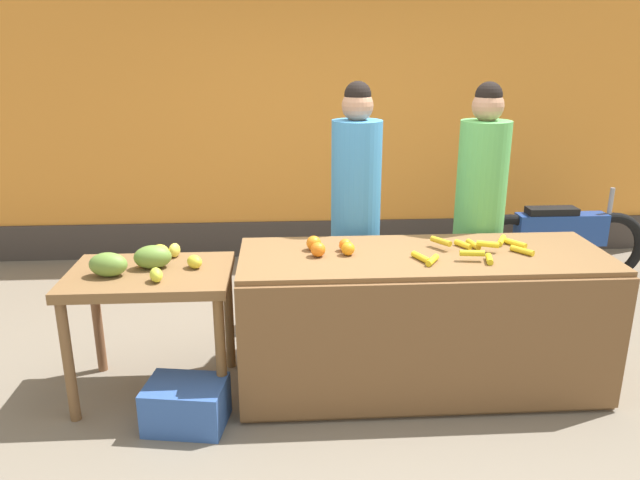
% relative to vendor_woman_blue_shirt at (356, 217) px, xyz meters
% --- Properties ---
extents(ground_plane, '(24.00, 24.00, 0.00)m').
position_rel_vendor_woman_blue_shirt_xyz_m(ground_plane, '(-0.03, -0.63, -0.93)').
color(ground_plane, '#756B5B').
extents(market_wall_back, '(7.10, 0.23, 2.96)m').
position_rel_vendor_woman_blue_shirt_xyz_m(market_wall_back, '(-0.03, 2.02, 0.52)').
color(market_wall_back, orange).
rests_on(market_wall_back, ground).
extents(fruit_stall_counter, '(2.21, 0.80, 0.87)m').
position_rel_vendor_woman_blue_shirt_xyz_m(fruit_stall_counter, '(0.34, -0.65, -0.49)').
color(fruit_stall_counter, brown).
rests_on(fruit_stall_counter, ground).
extents(side_table_wooden, '(0.95, 0.66, 0.80)m').
position_rel_vendor_woman_blue_shirt_xyz_m(side_table_wooden, '(-1.29, -0.63, -0.25)').
color(side_table_wooden, brown).
rests_on(side_table_wooden, ground).
extents(banana_bunch_pile, '(0.75, 0.48, 0.07)m').
position_rel_vendor_woman_blue_shirt_xyz_m(banana_bunch_pile, '(0.64, -0.64, -0.03)').
color(banana_bunch_pile, gold).
rests_on(banana_bunch_pile, fruit_stall_counter).
extents(orange_pile, '(0.28, 0.21, 0.09)m').
position_rel_vendor_woman_blue_shirt_xyz_m(orange_pile, '(-0.23, -0.59, -0.02)').
color(orange_pile, orange).
rests_on(orange_pile, fruit_stall_counter).
extents(mango_papaya_pile, '(0.65, 0.53, 0.14)m').
position_rel_vendor_woman_blue_shirt_xyz_m(mango_papaya_pile, '(-1.34, -0.62, -0.07)').
color(mango_papaya_pile, yellow).
rests_on(mango_papaya_pile, side_table_wooden).
extents(vendor_woman_blue_shirt, '(0.34, 0.34, 1.84)m').
position_rel_vendor_woman_blue_shirt_xyz_m(vendor_woman_blue_shirt, '(0.00, 0.00, 0.00)').
color(vendor_woman_blue_shirt, '#33333D').
rests_on(vendor_woman_blue_shirt, ground).
extents(vendor_woman_green_shirt, '(0.34, 0.34, 1.84)m').
position_rel_vendor_woman_blue_shirt_xyz_m(vendor_woman_green_shirt, '(0.86, -0.04, -0.00)').
color(vendor_woman_green_shirt, '#33333D').
rests_on(vendor_woman_green_shirt, ground).
extents(parked_motorcycle, '(1.60, 0.18, 0.88)m').
position_rel_vendor_woman_blue_shirt_xyz_m(parked_motorcycle, '(1.96, 1.00, -0.53)').
color(parked_motorcycle, black).
rests_on(parked_motorcycle, ground).
extents(produce_crate, '(0.49, 0.39, 0.26)m').
position_rel_vendor_woman_blue_shirt_xyz_m(produce_crate, '(-1.07, -1.01, -0.80)').
color(produce_crate, '#3359A5').
rests_on(produce_crate, ground).
extents(produce_sack, '(0.45, 0.47, 0.52)m').
position_rel_vendor_woman_blue_shirt_xyz_m(produce_sack, '(-0.57, 0.24, -0.67)').
color(produce_sack, tan).
rests_on(produce_sack, ground).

